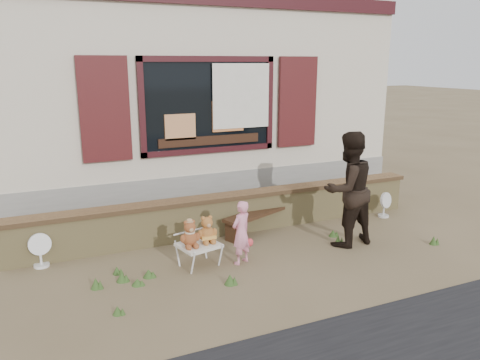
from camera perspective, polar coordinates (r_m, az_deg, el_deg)
name	(u,v)px	position (r m, az deg, el deg)	size (l,w,h in m)	color
ground	(256,253)	(7.13, 1.98, -8.91)	(80.00, 80.00, 0.00)	brown
shopfront	(170,99)	(10.81, -8.50, 9.80)	(8.04, 5.13, 4.00)	#BEAF99
brick_wall	(230,213)	(7.86, -1.18, -4.01)	(7.10, 0.36, 0.67)	tan
bench	(259,217)	(7.89, 2.36, -4.50)	(1.45, 0.83, 0.37)	#301D11
folding_chair	(199,246)	(6.63, -5.05, -8.01)	(0.63, 0.58, 0.33)	silver
teddy_bear_left	(190,233)	(6.48, -6.15, -6.45)	(0.28, 0.24, 0.39)	brown
teddy_bear_right	(207,229)	(6.62, -4.06, -5.93)	(0.29, 0.25, 0.39)	brown
child	(241,232)	(6.63, 0.14, -6.42)	(0.34, 0.22, 0.93)	pink
adult	(348,189)	(7.38, 13.03, -1.11)	(0.87, 0.68, 1.79)	black
fan_left	(40,250)	(7.16, -23.21, -7.83)	(0.32, 0.21, 0.50)	white
fan_right	(384,205)	(9.06, 17.17, -2.87)	(0.31, 0.20, 0.47)	silver
grass_tufts	(214,267)	(6.55, -3.14, -10.49)	(5.19, 1.20, 0.16)	#335221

